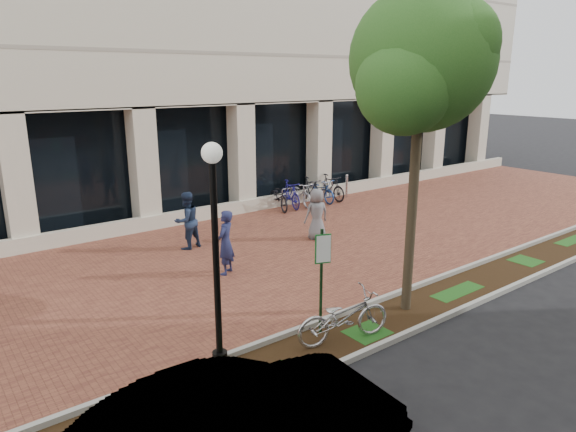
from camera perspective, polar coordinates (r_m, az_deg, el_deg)
ground at (r=15.79m, az=-1.64°, el=-3.97°), size 120.00×120.00×0.00m
brick_plaza at (r=15.79m, az=-1.64°, el=-3.95°), size 40.00×9.00×0.01m
planting_strip at (r=12.23m, az=13.10°, el=-10.31°), size 40.00×1.50×0.01m
curb_plaza_side at (r=12.64m, az=10.49°, el=-9.01°), size 40.00×0.12×0.12m
curb_street_side at (r=11.80m, az=15.96°, el=-11.21°), size 40.00×0.12×0.12m
parking_sign at (r=10.43m, az=3.78°, el=-5.77°), size 0.34×0.07×2.28m
lamppost at (r=9.01m, az=-8.06°, el=-3.33°), size 0.36×0.36×4.16m
street_tree at (r=11.30m, az=14.63°, el=15.49°), size 3.56×2.97×7.02m
locked_bicycle at (r=10.55m, az=6.19°, el=-11.08°), size 2.15×1.16×1.07m
pedestrian_left at (r=13.88m, az=-6.95°, el=-2.95°), size 0.77×0.73×1.78m
pedestrian_mid at (r=16.12m, az=-11.18°, el=-0.50°), size 1.01×0.86×1.80m
pedestrian_right at (r=16.83m, az=3.19°, el=0.23°), size 0.92×0.70×1.68m
bollard at (r=22.88m, az=6.52°, el=3.38°), size 0.12×0.12×1.04m
bike_rack_cluster at (r=21.43m, az=1.90°, el=2.65°), size 3.59×2.00×1.10m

